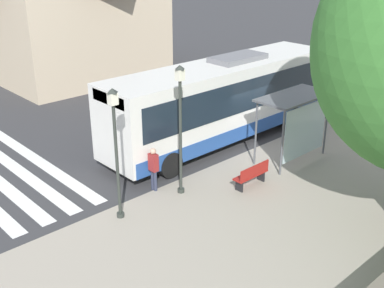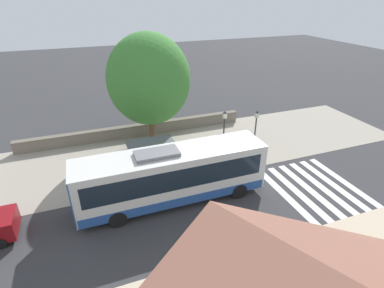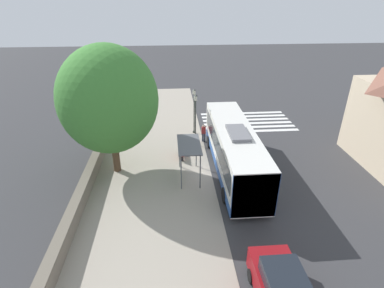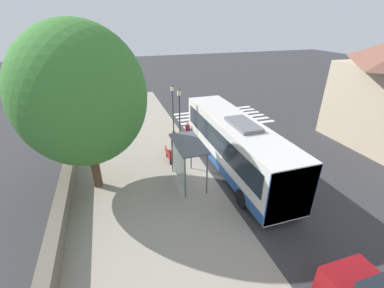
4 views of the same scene
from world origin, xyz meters
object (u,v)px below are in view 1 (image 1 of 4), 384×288
bench (252,175)px  street_lamp_far (180,121)px  bus (223,99)px  pedestrian (153,166)px  parked_car_behind_bus (355,75)px  street_lamp_near (116,144)px  bus_shelter (297,109)px

bench → street_lamp_far: (1.38, 2.14, 2.21)m
bus → pedestrian: 5.45m
bench → parked_car_behind_bus: 13.78m
street_lamp_near → bench: bearing=-107.7°
bench → street_lamp_near: size_ratio=0.35×
bus → street_lamp_far: 5.19m
bench → street_lamp_near: (1.48, 4.63, 2.06)m
parked_car_behind_bus → bus_shelter: bearing=107.5°
pedestrian → bench: (-2.16, -2.71, -0.47)m
street_lamp_far → pedestrian: bearing=36.5°
bus_shelter → street_lamp_far: size_ratio=0.70×
pedestrian → bench: pedestrian is taller
bench → parked_car_behind_bus: (3.61, -13.29, 0.51)m
bus_shelter → street_lamp_far: bearing=78.5°
pedestrian → parked_car_behind_bus: bearing=-84.8°
parked_car_behind_bus → street_lamp_far: bearing=98.2°
pedestrian → bus: bearing=-72.8°
bus → pedestrian: (-1.59, 5.12, -0.94)m
bus → bus_shelter: bus is taller
pedestrian → street_lamp_far: bearing=-143.5°
bus_shelter → bench: (-0.34, 2.94, -1.71)m
bus → bench: size_ratio=7.77×
pedestrian → street_lamp_near: street_lamp_near is taller
bus_shelter → pedestrian: 6.06m
street_lamp_far → bus_shelter: bearing=-101.5°
street_lamp_far → parked_car_behind_bus: size_ratio=1.04×
pedestrian → bench: 3.50m
bench → bus_shelter: bearing=-83.3°
bus → street_lamp_near: size_ratio=2.69×
bus → street_lamp_far: (-2.37, 4.55, 0.80)m
bench → bus: bearing=-32.8°
pedestrian → street_lamp_far: (-0.78, -0.57, 1.74)m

